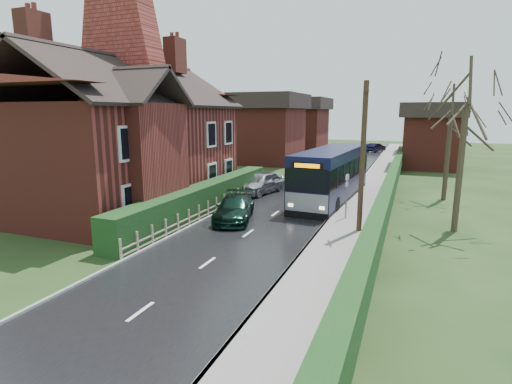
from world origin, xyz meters
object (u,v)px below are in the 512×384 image
at_px(brick_house, 128,133).
at_px(bus, 332,175).
at_px(telegraph_pole, 363,159).
at_px(car_green, 234,208).
at_px(car_silver, 261,182).
at_px(bus_stop_sign, 347,190).

relative_size(brick_house, bus, 1.33).
height_order(bus, telegraph_pole, telegraph_pole).
height_order(car_green, telegraph_pole, telegraph_pole).
bearing_deg(bus, brick_house, -147.19).
distance_m(car_green, telegraph_pole, 7.02).
distance_m(bus, car_green, 7.93).
distance_m(car_silver, telegraph_pole, 10.80).
height_order(car_silver, car_green, car_silver).
height_order(bus, car_green, bus).
bearing_deg(bus, car_green, -115.28).
distance_m(brick_house, car_silver, 9.43).
bearing_deg(bus_stop_sign, brick_house, -165.10).
height_order(bus, car_silver, bus).
bearing_deg(bus, telegraph_pole, -65.78).
bearing_deg(telegraph_pole, car_green, 161.96).
height_order(car_silver, telegraph_pole, telegraph_pole).
distance_m(car_silver, car_green, 7.25).
xyz_separation_m(car_silver, telegraph_pole, (7.60, -7.17, 2.74)).
bearing_deg(telegraph_pole, brick_house, 158.74).
xyz_separation_m(brick_house, car_green, (7.13, -0.78, -3.74)).
relative_size(car_green, telegraph_pole, 0.63).
relative_size(bus, car_green, 2.51).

